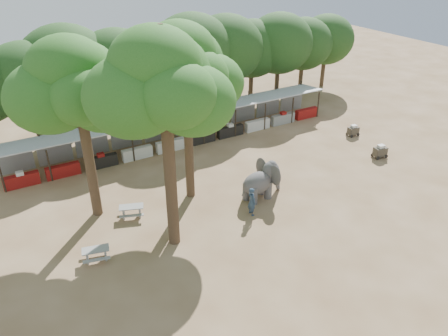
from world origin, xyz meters
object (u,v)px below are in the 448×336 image
yard_tree_left (74,87)px  cart_back (353,130)px  elephant (262,181)px  yard_tree_center (160,85)px  handler (252,201)px  cart_front (380,151)px  picnic_table_far (132,210)px  picnic_table_near (96,253)px  yard_tree_back (182,69)px

yard_tree_left → cart_back: yard_tree_left is taller
cart_back → yard_tree_left: bearing=-175.4°
elephant → yard_tree_center: bearing=-176.0°
yard_tree_left → handler: 12.23m
yard_tree_left → yard_tree_center: yard_tree_center is taller
elephant → handler: 2.23m
cart_front → picnic_table_far: bearing=-178.2°
yard_tree_center → handler: bearing=-1.0°
picnic_table_far → yard_tree_left: bearing=160.0°
picnic_table_far → cart_back: 20.78m
handler → picnic_table_near: 9.60m
handler → yard_tree_left: bearing=59.7°
elephant → cart_front: bearing=-5.8°
yard_tree_center → picnic_table_near: bearing=173.3°
yard_tree_left → handler: bearing=-31.2°
elephant → cart_front: elephant is taller
cart_front → picnic_table_near: bearing=-170.0°
yard_tree_left → elephant: (10.15, -3.70, -6.98)m
elephant → handler: (-1.72, -1.40, -0.27)m
elephant → cart_back: size_ratio=3.10×
yard_tree_left → yard_tree_back: size_ratio=0.97×
elephant → picnic_table_near: (-11.29, -0.81, -0.76)m
handler → picnic_table_far: bearing=62.6°
picnic_table_far → cart_front: 19.60m
yard_tree_center → yard_tree_back: (3.00, 4.00, -0.67)m
handler → cart_front: (12.96, 1.51, -0.42)m
yard_tree_center → picnic_table_far: (-1.11, 3.42, -8.73)m
yard_tree_back → picnic_table_near: 11.34m
yard_tree_back → picnic_table_far: 9.07m
picnic_table_near → cart_front: 22.55m
handler → cart_front: bearing=-82.5°
picnic_table_near → yard_tree_back: bearing=39.4°
yard_tree_left → picnic_table_far: bearing=-39.9°
yard_tree_left → picnic_table_far: size_ratio=6.05×
yard_tree_back → cart_back: size_ratio=10.89×
yard_tree_left → yard_tree_center: bearing=-59.0°
yard_tree_center → elephant: size_ratio=3.72×
handler → cart_front: handler is taller
elephant → cart_back: (12.42, 4.20, -0.74)m
yard_tree_back → elephant: (4.15, -2.70, -7.32)m
yard_tree_left → cart_back: (22.57, 0.49, -7.72)m
yard_tree_center → elephant: bearing=10.3°
picnic_table_near → picnic_table_far: picnic_table_far is taller
picnic_table_far → cart_back: size_ratio=1.75×
yard_tree_left → cart_back: bearing=1.3°
handler → cart_back: handler is taller
elephant → handler: size_ratio=1.71×
picnic_table_near → elephant: bearing=17.3°
handler → picnic_table_far: size_ratio=1.04×
yard_tree_back → elephant: 8.84m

